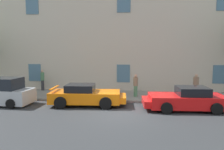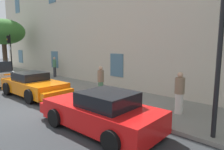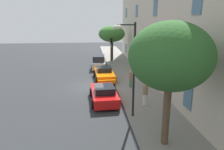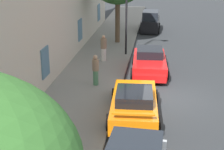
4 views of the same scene
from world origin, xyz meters
name	(u,v)px [view 2 (image 2 of 4)]	position (x,y,z in m)	size (l,w,h in m)	color
ground_plane	(23,110)	(0.00, 0.00, 0.00)	(80.00, 80.00, 0.00)	#2B2D30
sidewalk	(96,93)	(0.00, 4.33, 0.07)	(60.00, 3.75, 0.14)	gray
sportscar_red_lead	(35,86)	(-2.07, 1.55, 0.62)	(4.87, 2.30, 1.34)	orange
sportscar_yellow_flank	(98,111)	(3.80, 1.08, 0.59)	(4.80, 2.29, 1.35)	red
tree_near_kerb	(3,32)	(-12.54, 3.45, 4.17)	(4.01, 4.01, 5.30)	#473323
traffic_light	(10,48)	(-10.24, 3.16, 2.68)	(0.44, 0.36, 3.73)	black
pedestrian_admiring	(101,81)	(1.00, 3.82, 0.98)	(0.47, 0.47, 1.65)	#4C7F59
pedestrian_strolling	(55,67)	(-6.88, 5.59, 1.05)	(0.41, 0.41, 1.75)	#333338
pedestrian_bystander	(179,93)	(5.36, 4.08, 1.00)	(0.43, 0.43, 1.70)	silver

